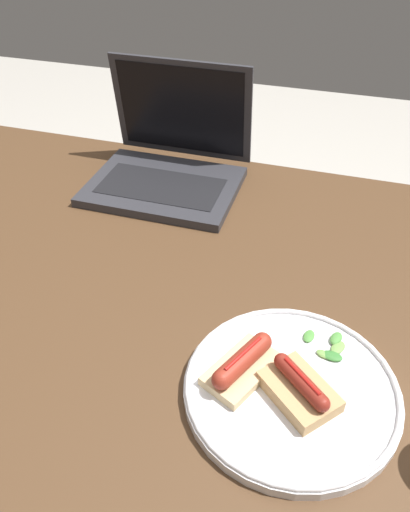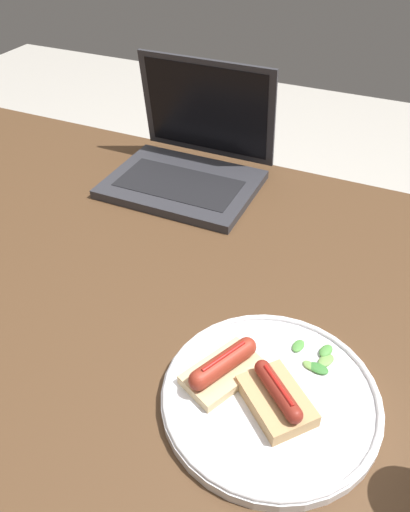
% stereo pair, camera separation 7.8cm
% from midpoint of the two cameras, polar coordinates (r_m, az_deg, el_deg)
% --- Properties ---
extents(ground_plane, '(6.00, 6.00, 0.00)m').
position_cam_midpoint_polar(ground_plane, '(1.45, -1.85, -25.44)').
color(ground_plane, '#B7B2A8').
extents(desk, '(1.49, 0.90, 0.75)m').
position_cam_midpoint_polar(desk, '(0.87, -2.78, -5.14)').
color(desk, '#4C331E').
rests_on(desk, ground_plane).
extents(laptop, '(0.31, 0.26, 0.24)m').
position_cam_midpoint_polar(laptop, '(1.07, 0.30, 10.61)').
color(laptop, '#2D2D33').
rests_on(laptop, desk).
extents(plate, '(0.28, 0.28, 0.02)m').
position_cam_midpoint_polar(plate, '(0.67, 10.94, -15.68)').
color(plate, silver).
rests_on(plate, desk).
extents(sausage_toast_left, '(0.12, 0.11, 0.04)m').
position_cam_midpoint_polar(sausage_toast_left, '(0.65, 11.76, -15.73)').
color(sausage_toast_left, tan).
rests_on(sausage_toast_left, plate).
extents(sausage_toast_middle, '(0.10, 0.12, 0.04)m').
position_cam_midpoint_polar(sausage_toast_middle, '(0.67, 5.55, -12.75)').
color(sausage_toast_middle, '#D6B784').
rests_on(sausage_toast_middle, plate).
extents(salad_pile, '(0.06, 0.06, 0.01)m').
position_cam_midpoint_polar(salad_pile, '(0.72, 15.88, -11.28)').
color(salad_pile, '#387A33').
rests_on(salad_pile, plate).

